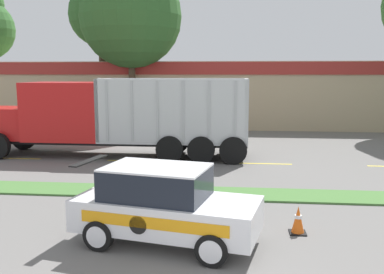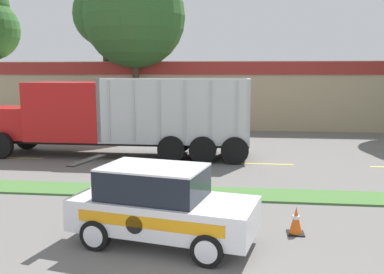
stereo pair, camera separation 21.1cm
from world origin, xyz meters
name	(u,v)px [view 2 (the right image)]	position (x,y,z in m)	size (l,w,h in m)	color
grass_verge	(204,193)	(0.00, 7.94, 0.03)	(120.00, 1.40, 0.06)	#477538
centre_line_3	(18,158)	(-8.73, 12.64, 0.00)	(2.40, 0.14, 0.01)	yellow
centre_line_4	(137,161)	(-3.33, 12.64, 0.00)	(2.40, 0.14, 0.01)	yellow
centre_line_5	(264,164)	(2.07, 12.64, 0.00)	(2.40, 0.14, 0.01)	yellow
dump_truck_lead	(94,118)	(-5.52, 13.62, 1.72)	(11.97, 2.68, 3.51)	black
rally_car	(161,204)	(-0.61, 4.02, 0.88)	(4.27, 2.49, 1.76)	white
traffic_cone	(296,221)	(2.42, 4.89, 0.32)	(0.39, 0.39, 0.65)	black
store_building_backdrop	(169,92)	(-4.71, 28.77, 2.23)	(38.58, 12.10, 4.45)	tan
tree_behind_left	(134,6)	(-5.74, 22.30, 7.87)	(6.45, 6.45, 12.06)	#473828
tree_behind_far_right	(105,8)	(-7.98, 23.30, 7.92)	(4.26, 4.26, 10.74)	#473828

